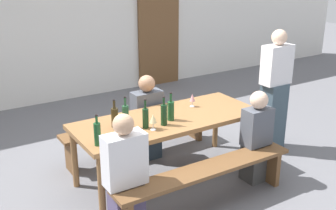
# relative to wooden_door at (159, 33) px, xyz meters

# --- Properties ---
(ground_plane) EXTENTS (24.00, 24.00, 0.00)m
(ground_plane) POSITION_rel_wooden_door_xyz_m (-1.89, -3.36, -1.05)
(ground_plane) COLOR slate
(back_wall) EXTENTS (14.00, 0.20, 3.20)m
(back_wall) POSITION_rel_wooden_door_xyz_m (-1.89, 0.14, 0.55)
(back_wall) COLOR silver
(back_wall) RESTS_ON ground
(wooden_door) EXTENTS (0.90, 0.06, 2.10)m
(wooden_door) POSITION_rel_wooden_door_xyz_m (0.00, 0.00, 0.00)
(wooden_door) COLOR brown
(wooden_door) RESTS_ON ground
(tasting_table) EXTENTS (2.14, 0.86, 0.75)m
(tasting_table) POSITION_rel_wooden_door_xyz_m (-1.89, -3.36, -0.37)
(tasting_table) COLOR olive
(tasting_table) RESTS_ON ground
(bench_near) EXTENTS (2.04, 0.30, 0.45)m
(bench_near) POSITION_rel_wooden_door_xyz_m (-1.89, -4.09, -0.69)
(bench_near) COLOR brown
(bench_near) RESTS_ON ground
(bench_far) EXTENTS (2.04, 0.30, 0.45)m
(bench_far) POSITION_rel_wooden_door_xyz_m (-1.89, -2.62, -0.69)
(bench_far) COLOR brown
(bench_far) RESTS_ON ground
(wine_bottle_0) EXTENTS (0.07, 0.07, 0.31)m
(wine_bottle_0) POSITION_rel_wooden_door_xyz_m (-2.84, -3.61, -0.18)
(wine_bottle_0) COLOR #194723
(wine_bottle_0) RESTS_ON tasting_table
(wine_bottle_1) EXTENTS (0.07, 0.07, 0.34)m
(wine_bottle_1) POSITION_rel_wooden_door_xyz_m (-2.42, -3.36, -0.17)
(wine_bottle_1) COLOR #234C2D
(wine_bottle_1) RESTS_ON tasting_table
(wine_bottle_2) EXTENTS (0.08, 0.08, 0.32)m
(wine_bottle_2) POSITION_rel_wooden_door_xyz_m (-1.90, -3.43, -0.18)
(wine_bottle_2) COLOR #194723
(wine_bottle_2) RESTS_ON tasting_table
(wine_bottle_3) EXTENTS (0.07, 0.07, 0.32)m
(wine_bottle_3) POSITION_rel_wooden_door_xyz_m (-2.25, -3.48, -0.18)
(wine_bottle_3) COLOR #143319
(wine_bottle_3) RESTS_ON tasting_table
(wine_bottle_4) EXTENTS (0.07, 0.07, 0.32)m
(wine_bottle_4) POSITION_rel_wooden_door_xyz_m (-2.04, -3.51, -0.18)
(wine_bottle_4) COLOR #143319
(wine_bottle_4) RESTS_ON tasting_table
(wine_bottle_5) EXTENTS (0.07, 0.07, 0.31)m
(wine_bottle_5) POSITION_rel_wooden_door_xyz_m (-2.51, -3.29, -0.19)
(wine_bottle_5) COLOR #332814
(wine_bottle_5) RESTS_ON tasting_table
(wine_glass_0) EXTENTS (0.06, 0.06, 0.16)m
(wine_glass_0) POSITION_rel_wooden_door_xyz_m (-1.45, -3.20, -0.19)
(wine_glass_0) COLOR silver
(wine_glass_0) RESTS_ON tasting_table
(wine_glass_1) EXTENTS (0.08, 0.08, 0.18)m
(wine_glass_1) POSITION_rel_wooden_door_xyz_m (-2.21, -3.57, -0.18)
(wine_glass_1) COLOR silver
(wine_glass_1) RESTS_ON tasting_table
(seated_guest_near_0) EXTENTS (0.40, 0.24, 1.15)m
(seated_guest_near_0) POSITION_rel_wooden_door_xyz_m (-2.72, -3.94, -0.51)
(seated_guest_near_0) COLOR #51476A
(seated_guest_near_0) RESTS_ON ground
(seated_guest_near_1) EXTENTS (0.32, 0.24, 1.08)m
(seated_guest_near_1) POSITION_rel_wooden_door_xyz_m (-1.08, -3.94, -0.53)
(seated_guest_near_1) COLOR #3E3E3C
(seated_guest_near_1) RESTS_ON ground
(seated_guest_far_0) EXTENTS (0.38, 0.24, 1.10)m
(seated_guest_far_0) POSITION_rel_wooden_door_xyz_m (-1.83, -2.77, -0.53)
(seated_guest_far_0) COLOR #2D3C48
(seated_guest_far_0) RESTS_ON ground
(standing_host) EXTENTS (0.39, 0.24, 1.61)m
(standing_host) POSITION_rel_wooden_door_xyz_m (-0.30, -3.43, -0.27)
(standing_host) COLOR #3B4E5B
(standing_host) RESTS_ON ground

